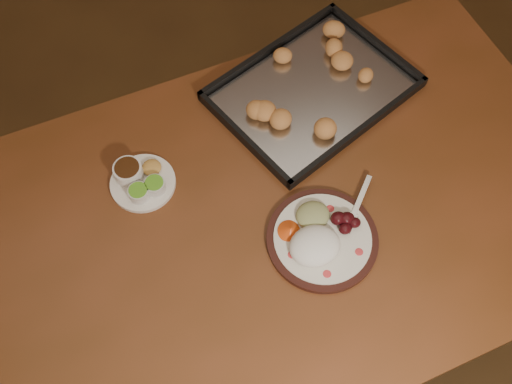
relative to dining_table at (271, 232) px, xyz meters
name	(u,v)px	position (x,y,z in m)	size (l,w,h in m)	color
ground	(219,297)	(-0.14, 0.10, -0.65)	(4.00, 4.00, 0.00)	brown
dining_table	(271,232)	(0.00, 0.00, 0.00)	(1.56, 1.00, 0.75)	brown
dinner_plate	(320,238)	(0.08, -0.10, 0.11)	(0.29, 0.24, 0.06)	black
condiment_saucer	(140,180)	(-0.26, 0.17, 0.12)	(0.15, 0.15, 0.05)	white
baking_tray	(313,89)	(0.21, 0.29, 0.11)	(0.56, 0.49, 0.05)	black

